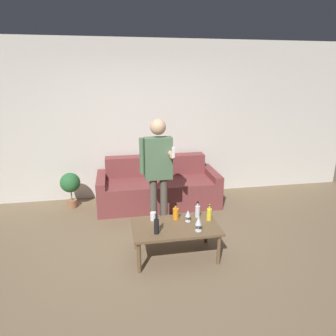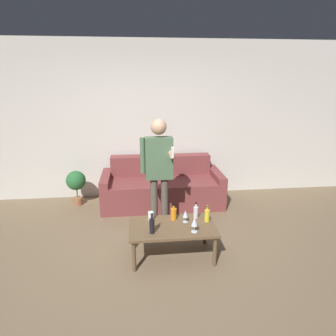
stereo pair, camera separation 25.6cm
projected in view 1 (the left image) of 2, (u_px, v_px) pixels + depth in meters
name	position (u px, v px, depth m)	size (l,w,h in m)	color
ground_plane	(159.00, 268.00, 3.42)	(16.00, 16.00, 0.00)	#756047
wall_back	(139.00, 122.00, 5.19)	(8.00, 0.06, 2.70)	silver
couch	(158.00, 187.00, 5.09)	(2.00, 0.84, 0.78)	brown
coffee_table	(176.00, 229.00, 3.55)	(1.02, 0.59, 0.41)	brown
bottle_orange	(198.00, 211.00, 3.74)	(0.06, 0.06, 0.20)	silver
bottle_green	(156.00, 226.00, 3.34)	(0.06, 0.06, 0.24)	black
bottle_dark	(176.00, 213.00, 3.68)	(0.07, 0.07, 0.20)	orange
bottle_yellow	(209.00, 214.00, 3.66)	(0.06, 0.06, 0.20)	yellow
wine_glass_near	(188.00, 214.00, 3.61)	(0.06, 0.06, 0.15)	silver
wine_glass_far	(199.00, 221.00, 3.39)	(0.08, 0.08, 0.18)	silver
cup_on_table	(153.00, 216.00, 3.67)	(0.07, 0.07, 0.10)	white
person_standing_front	(158.00, 166.00, 4.04)	(0.44, 0.40, 1.57)	brown
potted_plant	(70.00, 185.00, 4.91)	(0.32, 0.32, 0.60)	#936042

